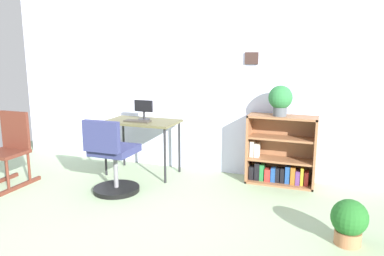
% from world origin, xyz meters
% --- Properties ---
extents(ground_plane, '(6.24, 6.24, 0.00)m').
position_xyz_m(ground_plane, '(0.00, 0.00, 0.00)').
color(ground_plane, '#90A782').
extents(wall_back, '(5.20, 0.12, 2.49)m').
position_xyz_m(wall_back, '(0.00, 2.15, 1.25)').
color(wall_back, silver).
rests_on(wall_back, ground_plane).
extents(desk, '(0.91, 0.53, 0.70)m').
position_xyz_m(desk, '(-0.41, 1.69, 0.64)').
color(desk, brown).
rests_on(desk, ground_plane).
extents(monitor, '(0.25, 0.15, 0.25)m').
position_xyz_m(monitor, '(-0.41, 1.75, 0.83)').
color(monitor, '#262628').
rests_on(monitor, desk).
extents(keyboard, '(0.33, 0.13, 0.02)m').
position_xyz_m(keyboard, '(-0.42, 1.59, 0.71)').
color(keyboard, '#332F27').
rests_on(keyboard, desk).
extents(office_chair, '(0.52, 0.55, 0.86)m').
position_xyz_m(office_chair, '(-0.39, 0.95, 0.37)').
color(office_chair, black).
rests_on(office_chair, ground_plane).
extents(rocking_chair, '(0.42, 0.64, 0.87)m').
position_xyz_m(rocking_chair, '(-1.69, 0.79, 0.44)').
color(rocking_chair, '#53261B').
rests_on(rocking_chair, ground_plane).
extents(bookshelf_low, '(0.80, 0.30, 0.83)m').
position_xyz_m(bookshelf_low, '(1.30, 1.95, 0.36)').
color(bookshelf_low, brown).
rests_on(bookshelf_low, ground_plane).
extents(potted_plant_on_shelf, '(0.28, 0.28, 0.35)m').
position_xyz_m(potted_plant_on_shelf, '(1.28, 1.90, 1.03)').
color(potted_plant_on_shelf, '#474C51').
rests_on(potted_plant_on_shelf, bookshelf_low).
extents(potted_plant_floor, '(0.30, 0.30, 0.39)m').
position_xyz_m(potted_plant_floor, '(2.04, 0.64, 0.21)').
color(potted_plant_floor, '#9E6642').
rests_on(potted_plant_floor, ground_plane).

